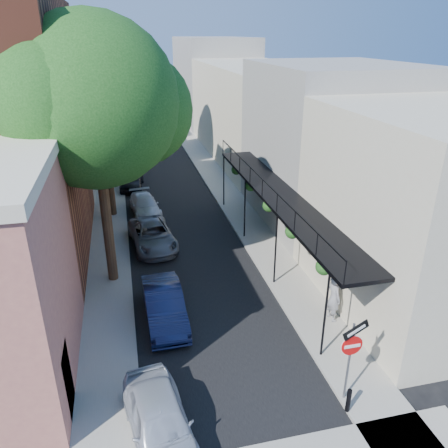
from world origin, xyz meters
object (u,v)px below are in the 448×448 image
bollard (348,400)px  parked_car_e (132,179)px  parked_car_d (145,205)px  oak_far (108,65)px  parked_car_f (130,164)px  parked_car_b (164,305)px  parked_car_a (160,422)px  pedestrian (334,298)px  oak_near (105,105)px  oak_mid (108,99)px  sign_post (352,348)px  parked_car_c (153,235)px

bollard → parked_car_e: (-5.44, 22.63, 0.15)m
parked_car_d → oak_far: bearing=92.9°
bollard → parked_car_f: bearing=101.4°
oak_far → parked_car_e: (0.92, -4.14, -7.58)m
parked_car_b → parked_car_e: 16.71m
oak_far → parked_car_d: oak_far is taller
parked_car_a → pedestrian: size_ratio=2.12×
oak_near → pedestrian: 11.79m
bollard → pedestrian: 4.67m
bollard → oak_mid: oak_mid is taller
oak_mid → parked_car_f: size_ratio=2.67×
bollard → oak_far: 28.58m
sign_post → bollard: size_ratio=3.74×
parked_car_d → sign_post: bearing=-80.0°
sign_post → oak_far: size_ratio=0.25×
bollard → parked_car_c: bearing=110.5°
oak_near → oak_far: size_ratio=0.96×
oak_far → parked_car_f: oak_far is taller
sign_post → pedestrian: bearing=69.6°
oak_mid → parked_car_f: bearing=83.6°
parked_car_c → pedestrian: bearing=-58.9°
parked_car_e → parked_car_c: bearing=-80.5°
parked_car_c → pedestrian: pedestrian is taller
oak_mid → parked_car_a: bearing=-87.1°
parked_car_a → parked_car_e: 22.30m
bollard → parked_car_b: (-4.81, 5.93, 0.17)m
sign_post → oak_far: bearing=103.9°
parked_car_a → parked_car_b: bearing=74.8°
parked_car_a → oak_far: bearing=83.8°
pedestrian → oak_near: bearing=48.2°
sign_post → pedestrian: sign_post is taller
parked_car_c → parked_car_a: bearing=-99.9°
parked_car_e → sign_post: bearing=-70.4°
oak_far → parked_car_e: bearing=-77.5°
oak_far → parked_car_d: 12.23m
sign_post → parked_car_b: 7.50m
oak_near → parked_car_b: 8.29m
parked_car_e → parked_car_f: size_ratio=1.04×
oak_far → parked_car_e: oak_far is taller
oak_mid → bollard: bearing=-70.1°
oak_mid → pedestrian: oak_mid is taller
oak_far → parked_car_d: (1.53, -9.38, -7.69)m
parked_car_c → pedestrian: (6.33, -8.29, 0.45)m
parked_car_b → pedestrian: size_ratio=2.17×
parked_car_e → pedestrian: (7.04, -18.28, 0.41)m
oak_near → oak_far: oak_far is taller
bollard → oak_near: size_ratio=0.07×
parked_car_a → parked_car_e: parked_car_a is taller
oak_near → parked_car_e: bearing=85.9°
sign_post → pedestrian: size_ratio=1.55×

